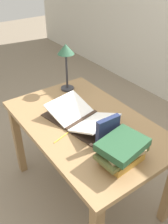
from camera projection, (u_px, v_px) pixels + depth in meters
name	position (u px, v px, depth m)	size (l,w,h in m)	color
ground_plane	(86.00, 191.00, 2.18)	(12.00, 12.00, 0.00)	gray
reading_desk	(86.00, 134.00, 1.82)	(1.22, 0.77, 0.75)	#937047
open_book	(82.00, 118.00, 1.75)	(0.59, 0.41, 0.10)	#38281E
book_stack_tall	(122.00, 151.00, 1.41)	(0.25, 0.31, 0.15)	#BC8933
book_standing_upright	(108.00, 132.00, 1.51)	(0.04, 0.16, 0.20)	#1E284C
reading_lamp	(66.00, 55.00, 1.99)	(0.14, 0.14, 0.40)	#2D2D33
coffee_mug	(107.00, 134.00, 1.59)	(0.08, 0.09, 0.08)	#335184
pencil	(62.00, 137.00, 1.62)	(0.05, 0.14, 0.01)	gold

